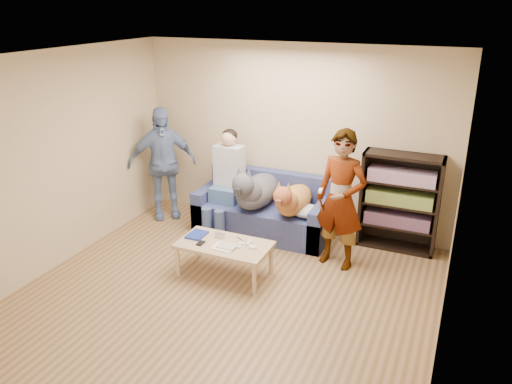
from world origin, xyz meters
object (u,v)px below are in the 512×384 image
at_px(camera_silver, 220,236).
at_px(bookshelf, 400,200).
at_px(person_standing_right, 341,200).
at_px(sofa, 265,212).
at_px(notebook_blue, 197,235).
at_px(dog_gray, 255,190).
at_px(dog_tan, 292,200).
at_px(coffee_table, 224,247).
at_px(person_standing_left, 162,163).
at_px(person_seated, 226,177).

relative_size(camera_silver, bookshelf, 0.08).
height_order(person_standing_right, sofa, person_standing_right).
distance_m(notebook_blue, dog_gray, 1.17).
bearing_deg(camera_silver, dog_tan, 60.63).
bearing_deg(sofa, coffee_table, -88.64).
height_order(dog_tan, coffee_table, dog_tan).
height_order(dog_tan, bookshelf, bookshelf).
relative_size(person_standing_right, bookshelf, 1.33).
height_order(person_standing_right, bookshelf, person_standing_right).
xyz_separation_m(dog_gray, bookshelf, (1.87, 0.42, 0.00)).
bearing_deg(camera_silver, person_standing_left, 144.30).
bearing_deg(person_seated, bookshelf, 8.74).
bearing_deg(person_standing_left, bookshelf, -33.60).
xyz_separation_m(camera_silver, person_seated, (-0.46, 1.09, 0.33)).
xyz_separation_m(person_standing_left, dog_tan, (2.08, -0.08, -0.22)).
bearing_deg(bookshelf, camera_silver, -142.44).
relative_size(person_standing_left, person_seated, 1.15).
bearing_deg(dog_tan, coffee_table, -111.60).
bearing_deg(dog_gray, notebook_blue, -105.20).
relative_size(person_standing_right, coffee_table, 1.57).
bearing_deg(coffee_table, dog_gray, 95.03).
height_order(dog_gray, bookshelf, bookshelf).
bearing_deg(person_standing_left, dog_gray, -41.84).
relative_size(camera_silver, dog_gray, 0.09).
distance_m(person_standing_left, dog_tan, 2.09).
xyz_separation_m(person_standing_right, bookshelf, (0.60, 0.77, -0.19)).
xyz_separation_m(person_seated, coffee_table, (0.58, -1.21, -0.40)).
distance_m(person_standing_right, person_standing_left, 2.83).
relative_size(coffee_table, bookshelf, 0.85).
bearing_deg(person_standing_right, coffee_table, -133.42).
bearing_deg(person_standing_right, dog_tan, 168.41).
height_order(camera_silver, person_seated, person_seated).
bearing_deg(person_standing_left, camera_silver, -75.44).
bearing_deg(dog_tan, dog_gray, 177.20).
distance_m(dog_tan, coffee_table, 1.24).
bearing_deg(sofa, person_standing_left, -175.29).
bearing_deg(coffee_table, person_standing_right, 34.42).
height_order(person_standing_right, dog_tan, person_standing_right).
distance_m(sofa, bookshelf, 1.86).
xyz_separation_m(sofa, dog_gray, (-0.07, -0.19, 0.39)).
height_order(notebook_blue, camera_silver, camera_silver).
bearing_deg(sofa, person_seated, -166.89).
xyz_separation_m(dog_gray, dog_tan, (0.55, -0.03, -0.04)).
relative_size(person_standing_left, coffee_table, 1.54).
xyz_separation_m(person_standing_left, dog_gray, (1.53, -0.06, -0.17)).
distance_m(sofa, dog_gray, 0.44).
height_order(person_standing_left, notebook_blue, person_standing_left).
bearing_deg(sofa, bookshelf, 7.40).
height_order(person_standing_left, dog_tan, person_standing_left).
height_order(person_seated, dog_gray, person_seated).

